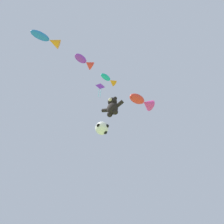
# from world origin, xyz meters

# --- Properties ---
(teddy_bear_kite) EXTENTS (1.94, 0.85, 1.97)m
(teddy_bear_kite) POSITION_xyz_m (1.05, 4.01, 10.30)
(teddy_bear_kite) COLOR black
(soccer_ball_kite) EXTENTS (1.04, 1.03, 0.96)m
(soccer_ball_kite) POSITION_xyz_m (0.19, 4.01, 8.47)
(soccer_ball_kite) COLOR white
(fish_kite_crimson) EXTENTS (1.95, 2.47, 1.08)m
(fish_kite_crimson) POSITION_xyz_m (2.90, 6.11, 12.00)
(fish_kite_crimson) COLOR red
(fish_kite_teal) EXTENTS (0.95, 1.50, 0.55)m
(fish_kite_teal) POSITION_xyz_m (1.37, 2.94, 12.50)
(fish_kite_teal) COLOR #19ADB2
(fish_kite_violet) EXTENTS (1.09, 1.56, 0.69)m
(fish_kite_violet) POSITION_xyz_m (0.71, 0.59, 12.27)
(fish_kite_violet) COLOR purple
(fish_kite_cobalt) EXTENTS (1.55, 1.97, 0.67)m
(fish_kite_cobalt) POSITION_xyz_m (-0.67, -1.95, 12.64)
(fish_kite_cobalt) COLOR blue
(diamond_kite) EXTENTS (0.80, 0.80, 2.78)m
(diamond_kite) POSITION_xyz_m (-0.92, 4.69, 15.45)
(diamond_kite) COLOR purple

